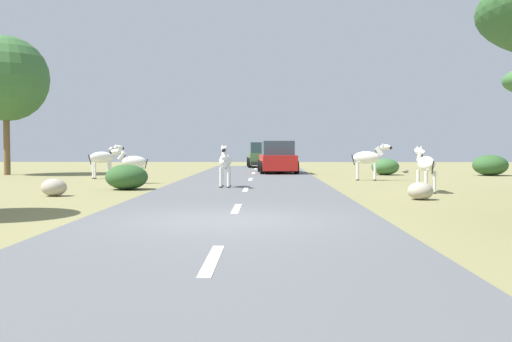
# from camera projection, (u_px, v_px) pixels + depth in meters

# --- Properties ---
(ground_plane) EXTENTS (90.00, 90.00, 0.00)m
(ground_plane) POSITION_uv_depth(u_px,v_px,m) (228.00, 222.00, 11.22)
(ground_plane) COLOR olive
(road) EXTENTS (6.00, 64.00, 0.05)m
(road) POSITION_uv_depth(u_px,v_px,m) (231.00, 221.00, 11.21)
(road) COLOR #56595B
(road) RESTS_ON ground_plane
(lane_markings) EXTENTS (0.16, 56.00, 0.01)m
(lane_markings) POSITION_uv_depth(u_px,v_px,m) (228.00, 227.00, 10.21)
(lane_markings) COLOR silver
(lane_markings) RESTS_ON road
(zebra_0) EXTENTS (0.43, 1.60, 1.51)m
(zebra_0) POSITION_uv_depth(u_px,v_px,m) (225.00, 162.00, 20.17)
(zebra_0) COLOR silver
(zebra_0) RESTS_ON road
(zebra_1) EXTENTS (0.53, 1.61, 1.52)m
(zebra_1) POSITION_uv_depth(u_px,v_px,m) (425.00, 164.00, 18.44)
(zebra_1) COLOR silver
(zebra_1) RESTS_ON ground_plane
(zebra_2) EXTENTS (1.52, 0.47, 1.44)m
(zebra_2) POSITION_uv_depth(u_px,v_px,m) (132.00, 162.00, 23.07)
(zebra_2) COLOR silver
(zebra_2) RESTS_ON ground_plane
(zebra_3) EXTENTS (1.53, 1.15, 1.61)m
(zebra_3) POSITION_uv_depth(u_px,v_px,m) (104.00, 158.00, 26.70)
(zebra_3) COLOR silver
(zebra_3) RESTS_ON ground_plane
(zebra_4) EXTENTS (1.74, 0.66, 1.65)m
(zebra_4) POSITION_uv_depth(u_px,v_px,m) (369.00, 158.00, 25.18)
(zebra_4) COLOR silver
(zebra_4) RESTS_ON ground_plane
(car_0) EXTENTS (2.22, 4.44, 1.74)m
(car_0) POSITION_uv_depth(u_px,v_px,m) (277.00, 158.00, 31.46)
(car_0) COLOR red
(car_0) RESTS_ON road
(car_1) EXTENTS (2.23, 4.44, 1.74)m
(car_1) POSITION_uv_depth(u_px,v_px,m) (262.00, 156.00, 40.65)
(car_1) COLOR #476B38
(car_1) RESTS_ON road
(tree_0) EXTENTS (4.43, 4.43, 7.25)m
(tree_0) POSITION_uv_depth(u_px,v_px,m) (6.00, 79.00, 30.04)
(tree_0) COLOR brown
(tree_0) RESTS_ON ground_plane
(bush_0) EXTENTS (1.78, 1.60, 1.07)m
(bush_0) POSITION_uv_depth(u_px,v_px,m) (490.00, 165.00, 29.48)
(bush_0) COLOR #2D5628
(bush_0) RESTS_ON ground_plane
(bush_1) EXTENTS (1.44, 1.30, 0.87)m
(bush_1) POSITION_uv_depth(u_px,v_px,m) (385.00, 167.00, 30.09)
(bush_1) COLOR #386633
(bush_1) RESTS_ON ground_plane
(bush_2) EXTENTS (1.45, 1.31, 0.87)m
(bush_2) POSITION_uv_depth(u_px,v_px,m) (127.00, 177.00, 19.77)
(bush_2) COLOR #2D5628
(bush_2) RESTS_ON ground_plane
(rock_0) EXTENTS (0.71, 0.66, 0.49)m
(rock_0) POSITION_uv_depth(u_px,v_px,m) (420.00, 191.00, 15.97)
(rock_0) COLOR #A89E8C
(rock_0) RESTS_ON ground_plane
(rock_1) EXTENTS (0.75, 0.65, 0.52)m
(rock_1) POSITION_uv_depth(u_px,v_px,m) (54.00, 187.00, 17.13)
(rock_1) COLOR #A89E8C
(rock_1) RESTS_ON ground_plane
(rock_2) EXTENTS (0.37, 0.36, 0.20)m
(rock_2) POSITION_uv_depth(u_px,v_px,m) (405.00, 171.00, 32.75)
(rock_2) COLOR gray
(rock_2) RESTS_ON ground_plane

